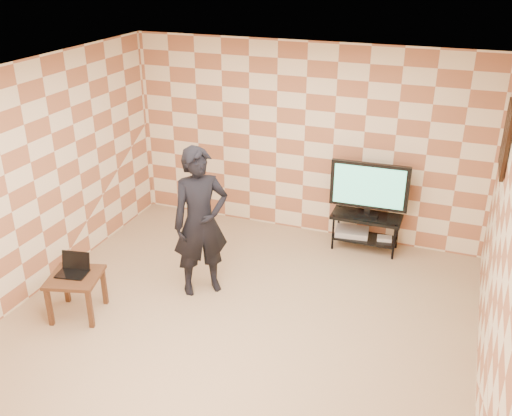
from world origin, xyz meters
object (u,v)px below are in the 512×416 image
at_px(tv, 369,187).
at_px(person, 201,222).
at_px(tv_stand, 366,225).
at_px(side_table, 75,283).

relative_size(tv, person, 0.57).
height_order(tv_stand, side_table, same).
bearing_deg(tv, side_table, -135.62).
relative_size(tv, side_table, 1.54).
bearing_deg(person, side_table, -178.87).
distance_m(tv_stand, side_table, 3.82).
bearing_deg(tv_stand, person, -133.76).
xyz_separation_m(tv, person, (-1.63, -1.70, -0.01)).
bearing_deg(person, tv, 5.89).
height_order(tv, side_table, tv).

